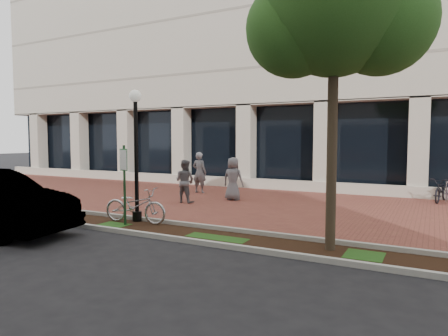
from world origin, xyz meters
The scene contains 13 objects.
ground centered at (0.00, 0.00, 0.00)m, with size 120.00×120.00×0.00m, color black.
brick_plaza centered at (0.00, 0.00, 0.01)m, with size 40.00×9.00×0.01m, color brown.
planting_strip centered at (0.00, -5.25, 0.01)m, with size 40.00×1.50×0.01m, color black.
curb_plaza_side centered at (0.00, -4.50, 0.06)m, with size 40.00×0.12×0.12m, color #ABAAA1.
curb_street_side centered at (0.00, -6.00, 0.06)m, with size 40.00×0.12×0.12m, color #ABAAA1.
near_office_building centered at (0.00, 10.47, 10.05)m, with size 40.00×12.12×16.00m.
parking_sign centered at (-1.15, -5.21, 1.47)m, with size 0.34×0.07×2.29m.
lamppost centered at (-1.21, -4.60, 2.21)m, with size 0.36×0.36×3.90m.
street_tree centered at (4.67, -4.99, 5.20)m, with size 3.89×3.24×7.03m.
locked_bicycle centered at (-1.08, -4.83, 0.53)m, with size 0.70×2.00×1.05m, color #BABABE.
pedestrian_left centered at (-2.88, 1.72, 0.94)m, with size 0.68×0.45×1.88m, color slate.
pedestrian_mid centered at (-1.91, -0.96, 0.83)m, with size 0.81×0.63×1.67m, color #5A5B5F.
pedestrian_right centered at (-0.54, 0.47, 0.87)m, with size 0.85×0.55×1.74m, color slate.
Camera 1 is at (6.60, -13.81, 2.45)m, focal length 32.00 mm.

